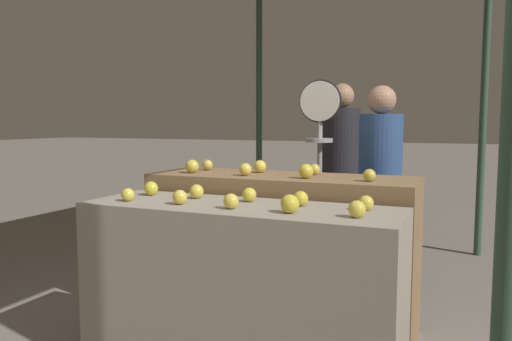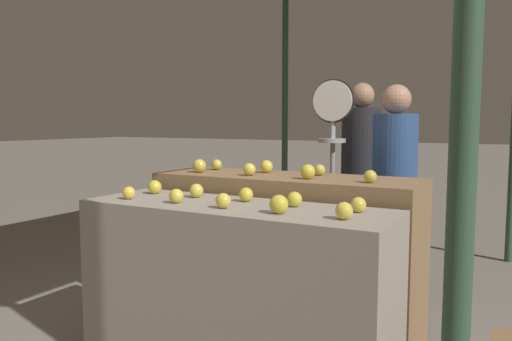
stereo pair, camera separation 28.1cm
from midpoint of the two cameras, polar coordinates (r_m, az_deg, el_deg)
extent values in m
cylinder|color=#33513D|center=(1.39, 28.30, 7.05)|extent=(0.07, 0.07, 2.73)
cylinder|color=#33513D|center=(5.75, 4.73, 6.09)|extent=(0.07, 0.07, 2.73)
cube|color=gray|center=(2.66, 0.64, -13.45)|extent=(1.65, 0.55, 0.89)
cube|color=olive|center=(3.17, 5.88, -9.47)|extent=(1.65, 0.55, 0.98)
sphere|color=yellow|center=(2.79, -11.58, -2.54)|extent=(0.07, 0.07, 0.07)
sphere|color=yellow|center=(2.62, -6.08, -2.94)|extent=(0.08, 0.08, 0.08)
sphere|color=yellow|center=(2.45, -0.49, -3.50)|extent=(0.08, 0.08, 0.08)
sphere|color=gold|center=(2.32, 6.11, -3.89)|extent=(0.09, 0.09, 0.09)
sphere|color=yellow|center=(2.23, 13.63, -4.53)|extent=(0.08, 0.08, 0.08)
sphere|color=gold|center=(2.97, -8.88, -1.89)|extent=(0.08, 0.08, 0.08)
sphere|color=yellow|center=(2.80, -3.99, -2.33)|extent=(0.08, 0.08, 0.08)
sphere|color=gold|center=(2.65, 1.93, -2.80)|extent=(0.08, 0.08, 0.08)
sphere|color=gold|center=(2.51, 7.63, -3.30)|extent=(0.08, 0.08, 0.08)
sphere|color=yellow|center=(2.42, 14.92, -3.83)|extent=(0.07, 0.07, 0.07)
sphere|color=gold|center=(3.26, -4.05, 0.53)|extent=(0.09, 0.09, 0.09)
sphere|color=yellow|center=(3.06, 1.87, 0.12)|extent=(0.08, 0.08, 0.08)
sphere|color=gold|center=(2.90, 8.72, -0.15)|extent=(0.09, 0.09, 0.09)
sphere|color=gold|center=(2.80, 15.77, -0.68)|extent=(0.07, 0.07, 0.07)
sphere|color=gold|center=(3.43, -2.18, 0.67)|extent=(0.07, 0.07, 0.07)
sphere|color=yellow|center=(3.23, 3.70, 0.45)|extent=(0.08, 0.08, 0.08)
sphere|color=gold|center=(3.11, 9.86, 0.06)|extent=(0.07, 0.07, 0.07)
cylinder|color=#99999E|center=(3.76, 10.81, -3.18)|extent=(0.04, 0.04, 1.49)
cylinder|color=black|center=(3.71, 10.99, 7.82)|extent=(0.32, 0.01, 0.32)
cylinder|color=silver|center=(3.70, 10.92, 7.83)|extent=(0.29, 0.02, 0.29)
cylinder|color=#99999E|center=(3.69, 10.86, 4.47)|extent=(0.01, 0.01, 0.14)
cylinder|color=#99999E|center=(3.70, 10.84, 3.38)|extent=(0.20, 0.20, 0.03)
cube|color=#2D2D38|center=(3.83, 17.38, -8.98)|extent=(0.27, 0.24, 0.73)
cylinder|color=#2D4C84|center=(3.72, 17.69, 1.28)|extent=(0.43, 0.43, 0.64)
sphere|color=tan|center=(3.71, 17.88, 7.77)|extent=(0.21, 0.21, 0.21)
cube|color=#2D2D38|center=(4.55, 13.45, -6.35)|extent=(0.29, 0.24, 0.77)
cylinder|color=#232328|center=(4.46, 13.66, 2.69)|extent=(0.45, 0.45, 0.67)
sphere|color=tan|center=(4.46, 13.79, 8.36)|extent=(0.22, 0.22, 0.22)
camera|label=1|loc=(0.14, -87.14, 0.28)|focal=35.00mm
camera|label=2|loc=(0.14, 92.86, -0.28)|focal=35.00mm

